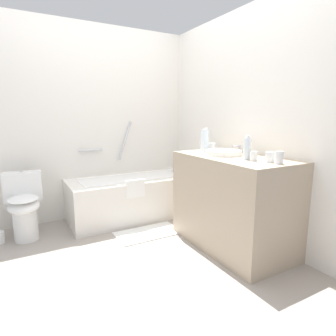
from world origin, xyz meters
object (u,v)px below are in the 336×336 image
object	(u,v)px
sink_faucet	(239,150)
water_bottle_1	(206,141)
water_bottle_2	(247,148)
drinking_glass_0	(254,156)
drinking_glass_3	(279,158)
drinking_glass_2	(270,157)
bath_mat	(148,233)
bathtub	(133,196)
toilet	(24,206)
water_bottle_0	(204,141)
sink_basin	(223,153)
drinking_glass_1	(212,147)

from	to	relation	value
sink_faucet	water_bottle_1	world-z (taller)	water_bottle_1
sink_faucet	water_bottle_2	size ratio (longest dim) A/B	0.74
drinking_glass_0	drinking_glass_3	xyz separation A→B (m)	(0.06, -0.21, 0.01)
drinking_glass_2	bath_mat	distance (m)	1.52
sink_faucet	bathtub	bearing A→B (deg)	123.10
bath_mat	water_bottle_1	bearing A→B (deg)	-29.28
water_bottle_2	drinking_glass_0	distance (m)	0.10
toilet	bath_mat	xyz separation A→B (m)	(1.15, -0.51, -0.35)
bathtub	drinking_glass_0	world-z (taller)	bathtub
bathtub	sink_faucet	xyz separation A→B (m)	(0.70, -1.08, 0.65)
toilet	drinking_glass_3	size ratio (longest dim) A/B	6.96
bathtub	sink_faucet	world-z (taller)	bathtub
water_bottle_1	water_bottle_2	distance (m)	0.55
drinking_glass_2	bathtub	bearing A→B (deg)	109.05
water_bottle_2	drinking_glass_3	size ratio (longest dim) A/B	2.08
water_bottle_2	drinking_glass_0	size ratio (longest dim) A/B	2.55
sink_faucet	water_bottle_1	xyz separation A→B (m)	(-0.24, 0.23, 0.08)
water_bottle_0	sink_faucet	bearing A→B (deg)	-63.56
sink_basin	drinking_glass_2	size ratio (longest dim) A/B	4.14
toilet	bath_mat	world-z (taller)	toilet
sink_basin	water_bottle_0	world-z (taller)	water_bottle_0
sink_faucet	water_bottle_1	size ratio (longest dim) A/B	0.61
sink_basin	bath_mat	world-z (taller)	sink_basin
toilet	water_bottle_0	distance (m)	1.97
water_bottle_0	water_bottle_2	xyz separation A→B (m)	(-0.03, -0.67, -0.01)
bathtub	sink_faucet	size ratio (longest dim) A/B	10.09
sink_basin	water_bottle_2	bearing A→B (deg)	-91.59
toilet	water_bottle_2	size ratio (longest dim) A/B	3.35
sink_basin	drinking_glass_0	xyz separation A→B (m)	(-0.01, -0.40, 0.02)
bathtub	water_bottle_0	bearing A→B (deg)	-53.98
water_bottle_0	water_bottle_1	bearing A→B (deg)	-117.53
water_bottle_0	drinking_glass_3	distance (m)	0.96
drinking_glass_3	sink_basin	bearing A→B (deg)	94.52
water_bottle_0	toilet	bearing A→B (deg)	158.42
sink_basin	sink_faucet	bearing A→B (deg)	0.00
sink_basin	bathtub	bearing A→B (deg)	114.95
water_bottle_1	drinking_glass_0	bearing A→B (deg)	-87.44
drinking_glass_1	drinking_glass_3	xyz separation A→B (m)	(-0.01, -0.85, 0.00)
sink_faucet	water_bottle_1	bearing A→B (deg)	135.31
bathtub	bath_mat	distance (m)	0.61
drinking_glass_2	drinking_glass_3	bearing A→B (deg)	-90.30
water_bottle_1	drinking_glass_0	world-z (taller)	water_bottle_1
water_bottle_1	sink_faucet	bearing A→B (deg)	-44.69
toilet	drinking_glass_2	distance (m)	2.41
sink_basin	water_bottle_2	xyz separation A→B (m)	(-0.01, -0.32, 0.07)
water_bottle_0	drinking_glass_0	world-z (taller)	water_bottle_0
water_bottle_1	drinking_glass_1	distance (m)	0.12
toilet	drinking_glass_1	bearing A→B (deg)	69.39
bath_mat	water_bottle_2	bearing A→B (deg)	-56.93
bathtub	drinking_glass_1	distance (m)	1.20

